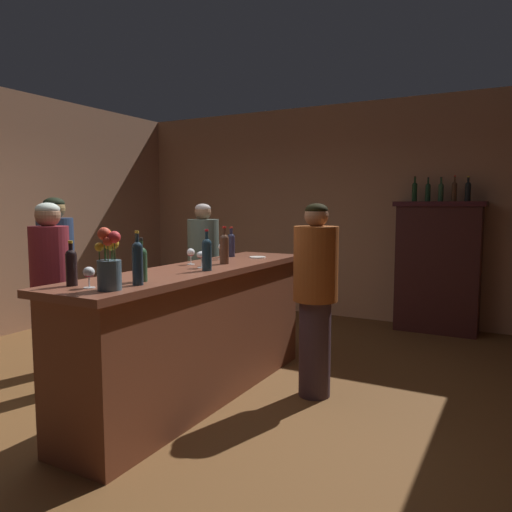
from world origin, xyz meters
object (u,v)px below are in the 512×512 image
(wine_bottle_pinot, at_px, (231,244))
(display_bottle_left, at_px, (415,191))
(display_bottle_midright, at_px, (454,190))
(wine_bottle_malbec, at_px, (207,253))
(patron_by_cabinet, at_px, (203,268))
(wine_glass_rear, at_px, (191,253))
(bartender, at_px, (315,292))
(cheese_plate, at_px, (258,257))
(wine_bottle_chardonnay, at_px, (224,247))
(display_bottle_right, at_px, (468,190))
(bar_counter, at_px, (198,333))
(wine_glass_front, at_px, (202,256))
(patron_in_grey, at_px, (51,288))
(patron_in_navy, at_px, (57,276))
(wine_bottle_syrah, at_px, (138,261))
(display_bottle_midleft, at_px, (428,191))
(display_bottle_center, at_px, (441,191))
(wine_glass_spare, at_px, (89,273))
(wine_bottle_riesling, at_px, (141,262))
(flower_arrangement, at_px, (109,261))
(wine_glass_mid, at_px, (222,248))
(wine_bottle_merlot, at_px, (71,265))
(display_cabinet, at_px, (438,264))

(wine_bottle_pinot, height_order, display_bottle_left, display_bottle_left)
(display_bottle_left, relative_size, display_bottle_midright, 1.00)
(wine_bottle_malbec, height_order, patron_by_cabinet, patron_by_cabinet)
(wine_glass_rear, distance_m, bartender, 1.09)
(wine_bottle_pinot, distance_m, cheese_plate, 0.30)
(wine_bottle_chardonnay, distance_m, display_bottle_right, 3.32)
(wine_bottle_chardonnay, relative_size, patron_by_cabinet, 0.20)
(bar_counter, xyz_separation_m, patron_by_cabinet, (-0.86, 1.33, 0.33))
(wine_glass_front, distance_m, patron_in_grey, 1.29)
(wine_bottle_pinot, bearing_deg, bartender, -19.29)
(patron_in_navy, bearing_deg, wine_bottle_syrah, -37.08)
(display_bottle_left, relative_size, bartender, 0.20)
(patron_in_navy, height_order, bartender, patron_in_navy)
(wine_bottle_pinot, xyz_separation_m, display_bottle_midleft, (1.43, 2.31, 0.54))
(wine_glass_front, height_order, display_bottle_center, display_bottle_center)
(wine_bottle_pinot, bearing_deg, wine_bottle_syrah, -77.77)
(display_bottle_midleft, bearing_deg, display_bottle_midright, 0.00)
(display_bottle_left, bearing_deg, wine_bottle_chardonnay, -109.66)
(wine_glass_spare, xyz_separation_m, display_bottle_center, (1.39, 4.27, 0.58))
(patron_in_navy, relative_size, bartender, 1.04)
(wine_bottle_riesling, xyz_separation_m, flower_arrangement, (0.06, -0.34, 0.05))
(cheese_plate, xyz_separation_m, display_bottle_midleft, (1.15, 2.29, 0.66))
(wine_glass_rear, relative_size, display_bottle_midleft, 0.46)
(wine_glass_mid, bearing_deg, wine_bottle_pinot, 100.28)
(wine_bottle_syrah, bearing_deg, flower_arrangement, -96.07)
(wine_bottle_merlot, relative_size, patron_in_navy, 0.17)
(bar_counter, xyz_separation_m, wine_bottle_merlot, (-0.16, -1.10, 0.66))
(wine_bottle_syrah, bearing_deg, wine_glass_front, 98.68)
(wine_bottle_syrah, relative_size, flower_arrangement, 0.92)
(wine_bottle_chardonnay, relative_size, display_bottle_left, 1.03)
(wine_bottle_malbec, distance_m, wine_bottle_pinot, 1.03)
(wine_glass_mid, bearing_deg, display_bottle_left, 64.27)
(wine_bottle_pinot, distance_m, patron_in_grey, 1.66)
(display_cabinet, bearing_deg, wine_glass_rear, -117.21)
(display_cabinet, bearing_deg, wine_glass_front, -112.93)
(wine_bottle_riesling, distance_m, display_bottle_midleft, 4.12)
(patron_in_grey, bearing_deg, flower_arrangement, -63.26)
(wine_bottle_riesling, bearing_deg, display_bottle_midleft, 73.92)
(wine_bottle_malbec, height_order, display_bottle_right, display_bottle_right)
(wine_glass_rear, bearing_deg, wine_bottle_chardonnay, 37.18)
(display_bottle_midleft, relative_size, patron_by_cabinet, 0.19)
(display_bottle_right, bearing_deg, cheese_plate, -125.00)
(wine_bottle_merlot, distance_m, patron_in_navy, 1.73)
(display_bottle_midright, relative_size, patron_in_navy, 0.19)
(wine_bottle_chardonnay, bearing_deg, display_bottle_midleft, 67.55)
(wine_bottle_pinot, relative_size, display_bottle_left, 0.94)
(wine_bottle_malbec, relative_size, wine_glass_spare, 2.46)
(bartender, bearing_deg, patron_by_cabinet, -26.43)
(wine_glass_mid, bearing_deg, display_bottle_right, 54.13)
(wine_bottle_riesling, distance_m, flower_arrangement, 0.35)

